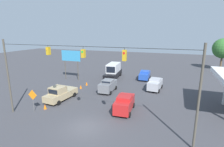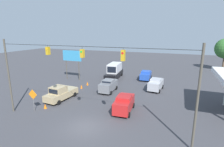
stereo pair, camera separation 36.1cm
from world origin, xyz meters
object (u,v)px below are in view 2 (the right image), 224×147
(box_truck_black_withflow_far, at_px, (114,71))
(roadside_billboard, at_px, (72,58))
(traffic_cone_nearest, at_px, (45,106))
(traffic_cone_fifth, at_px, (81,87))
(sedan_grey_withflow_mid, at_px, (108,85))
(work_zone_sign, at_px, (33,96))
(sedan_red_crossing_near, at_px, (124,103))
(traffic_cone_second, at_px, (58,100))
(sedan_blue_oncoming_deep, at_px, (146,75))
(sedan_silver_oncoming_far, at_px, (156,84))
(traffic_cone_fourth, at_px, (75,90))
(traffic_cone_farthest, at_px, (87,83))
(traffic_cone_third, at_px, (67,95))
(pickup_truck_tan_parked_shoulder, at_px, (61,93))
(overhead_signal_span, at_px, (84,76))

(box_truck_black_withflow_far, distance_m, roadside_billboard, 9.16)
(traffic_cone_nearest, relative_size, traffic_cone_fifth, 1.00)
(sedan_grey_withflow_mid, xyz_separation_m, work_zone_sign, (5.72, 10.19, 0.94))
(sedan_red_crossing_near, distance_m, work_zone_sign, 11.12)
(traffic_cone_second, bearing_deg, sedan_blue_oncoming_deep, -119.53)
(sedan_silver_oncoming_far, relative_size, sedan_red_crossing_near, 1.00)
(sedan_blue_oncoming_deep, distance_m, traffic_cone_fourth, 15.12)
(box_truck_black_withflow_far, height_order, traffic_cone_farthest, box_truck_black_withflow_far)
(traffic_cone_third, relative_size, traffic_cone_farthest, 1.00)
(pickup_truck_tan_parked_shoulder, xyz_separation_m, work_zone_sign, (0.66, 4.41, 1.01))
(traffic_cone_third, bearing_deg, work_zone_sign, 81.57)
(sedan_grey_withflow_mid, height_order, sedan_blue_oncoming_deep, sedan_grey_withflow_mid)
(box_truck_black_withflow_far, height_order, sedan_blue_oncoming_deep, box_truck_black_withflow_far)
(sedan_red_crossing_near, xyz_separation_m, box_truck_black_withflow_far, (6.81, -14.89, 0.46))
(box_truck_black_withflow_far, xyz_separation_m, roadside_billboard, (7.47, 4.38, 2.96))
(sedan_blue_oncoming_deep, xyz_separation_m, traffic_cone_fifth, (9.37, 9.78, -0.64))
(sedan_red_crossing_near, bearing_deg, work_zone_sign, 21.15)
(traffic_cone_farthest, bearing_deg, overhead_signal_span, 118.27)
(traffic_cone_nearest, bearing_deg, sedan_grey_withflow_mid, -119.22)
(sedan_silver_oncoming_far, xyz_separation_m, sedan_red_crossing_near, (2.53, 9.81, 0.03))
(sedan_grey_withflow_mid, distance_m, traffic_cone_farthest, 5.35)
(traffic_cone_farthest, bearing_deg, sedan_red_crossing_near, 139.97)
(overhead_signal_span, relative_size, roadside_billboard, 3.40)
(sedan_grey_withflow_mid, xyz_separation_m, traffic_cone_farthest, (4.97, -1.86, -0.73))
(traffic_cone_fourth, xyz_separation_m, roadside_billboard, (4.77, -6.66, 4.15))
(sedan_silver_oncoming_far, height_order, sedan_blue_oncoming_deep, sedan_silver_oncoming_far)
(overhead_signal_span, relative_size, sedan_grey_withflow_mid, 4.72)
(pickup_truck_tan_parked_shoulder, distance_m, traffic_cone_second, 1.16)
(sedan_silver_oncoming_far, bearing_deg, traffic_cone_second, 40.66)
(pickup_truck_tan_parked_shoulder, bearing_deg, traffic_cone_third, -98.01)
(pickup_truck_tan_parked_shoulder, height_order, sedan_blue_oncoming_deep, pickup_truck_tan_parked_shoulder)
(overhead_signal_span, distance_m, box_truck_black_withflow_far, 20.63)
(sedan_grey_withflow_mid, relative_size, traffic_cone_second, 6.77)
(traffic_cone_third, xyz_separation_m, traffic_cone_fifth, (0.14, -4.33, 0.00))
(traffic_cone_third, bearing_deg, overhead_signal_span, 136.21)
(traffic_cone_fourth, bearing_deg, work_zone_sign, 83.98)
(sedan_silver_oncoming_far, height_order, work_zone_sign, work_zone_sign)
(sedan_blue_oncoming_deep, distance_m, traffic_cone_farthest, 12.13)
(traffic_cone_farthest, bearing_deg, roadside_billboard, -27.60)
(work_zone_sign, bearing_deg, sedan_silver_oncoming_far, -132.97)
(pickup_truck_tan_parked_shoulder, relative_size, sedan_blue_oncoming_deep, 1.33)
(traffic_cone_nearest, bearing_deg, overhead_signal_span, 163.73)
(sedan_red_crossing_near, xyz_separation_m, roadside_billboard, (14.28, -10.51, 3.42))
(sedan_silver_oncoming_far, xyz_separation_m, traffic_cone_farthest, (12.11, 1.76, -0.71))
(sedan_red_crossing_near, distance_m, traffic_cone_nearest, 10.11)
(box_truck_black_withflow_far, xyz_separation_m, traffic_cone_third, (2.68, 13.21, -1.20))
(box_truck_black_withflow_far, distance_m, traffic_cone_second, 15.71)
(traffic_cone_fifth, height_order, roadside_billboard, roadside_billboard)
(traffic_cone_farthest, bearing_deg, traffic_cone_fifth, 88.61)
(sedan_blue_oncoming_deep, height_order, traffic_cone_farthest, sedan_blue_oncoming_deep)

